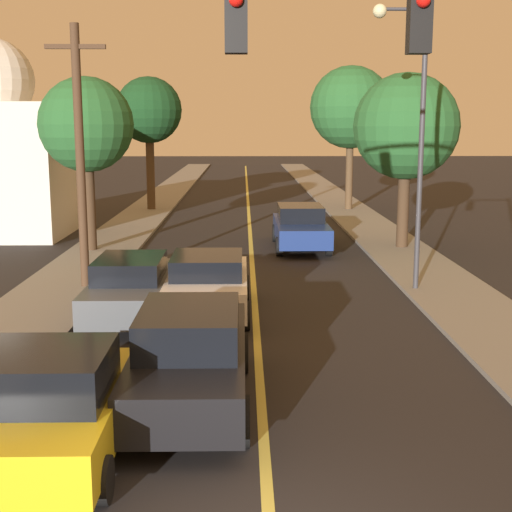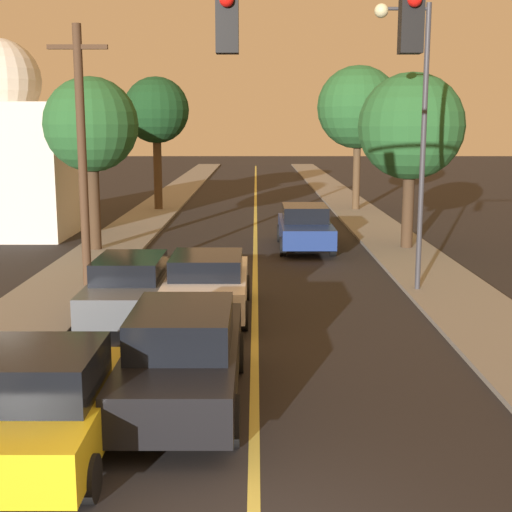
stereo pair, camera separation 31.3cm
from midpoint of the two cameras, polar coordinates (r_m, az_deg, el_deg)
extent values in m
cube|color=black|center=(43.01, -0.86, 4.39)|extent=(8.19, 80.00, 0.01)
cube|color=#D1C14C|center=(43.00, -0.86, 4.39)|extent=(0.16, 76.00, 0.00)
cube|color=gray|center=(43.31, -7.97, 4.40)|extent=(2.50, 80.00, 0.12)
cube|color=gray|center=(43.35, 6.25, 4.45)|extent=(2.50, 80.00, 0.12)
cube|color=black|center=(11.78, -5.99, -8.45)|extent=(1.76, 4.99, 0.71)
cube|color=black|center=(11.39, -6.14, -5.65)|extent=(1.54, 2.24, 0.60)
cylinder|color=black|center=(13.44, -8.98, -7.70)|extent=(0.22, 0.75, 0.75)
cylinder|color=black|center=(13.31, -1.78, -7.75)|extent=(0.22, 0.75, 0.75)
cylinder|color=black|center=(10.58, -11.31, -12.89)|extent=(0.22, 0.75, 0.75)
cylinder|color=black|center=(10.42, -2.00, -13.06)|extent=(0.22, 0.75, 0.75)
cube|color=white|center=(17.27, -4.39, -2.50)|extent=(1.88, 4.49, 0.68)
cube|color=black|center=(16.97, -4.45, -0.71)|extent=(1.65, 2.02, 0.49)
cylinder|color=black|center=(18.77, -6.85, -2.56)|extent=(0.22, 0.67, 0.67)
cylinder|color=black|center=(18.67, -1.39, -2.55)|extent=(0.22, 0.67, 0.67)
cylinder|color=black|center=(16.08, -7.84, -4.78)|extent=(0.22, 0.67, 0.67)
cylinder|color=black|center=(15.97, -1.44, -4.80)|extent=(0.22, 0.67, 0.67)
cube|color=gold|center=(10.39, -17.08, -12.07)|extent=(1.97, 3.87, 0.67)
cube|color=black|center=(10.02, -17.52, -8.98)|extent=(1.73, 1.74, 0.62)
cylinder|color=black|center=(11.84, -19.83, -11.13)|extent=(0.22, 0.60, 0.60)
cylinder|color=black|center=(11.39, -10.68, -11.55)|extent=(0.22, 0.60, 0.60)
cylinder|color=black|center=(9.25, -13.24, -17.06)|extent=(0.22, 0.60, 0.60)
cube|color=#474C51|center=(17.30, -10.39, -2.72)|extent=(1.72, 4.75, 0.66)
cube|color=black|center=(17.00, -10.56, -0.95)|extent=(1.51, 2.14, 0.51)
cylinder|color=black|center=(18.93, -12.09, -2.68)|extent=(0.22, 0.62, 0.62)
cylinder|color=black|center=(18.69, -7.16, -2.70)|extent=(0.22, 0.62, 0.62)
cylinder|color=black|center=(16.14, -14.07, -5.03)|extent=(0.22, 0.62, 0.62)
cylinder|color=black|center=(15.86, -8.28, -5.11)|extent=(0.22, 0.62, 0.62)
cube|color=navy|center=(26.49, 3.25, 2.07)|extent=(1.84, 5.07, 0.68)
cube|color=black|center=(26.61, 3.23, 3.47)|extent=(1.62, 2.28, 0.57)
cylinder|color=black|center=(25.08, 5.49, 0.78)|extent=(0.22, 0.69, 0.69)
cylinder|color=black|center=(24.95, 1.51, 0.77)|extent=(0.22, 0.69, 0.69)
cylinder|color=black|center=(28.17, 4.78, 1.85)|extent=(0.22, 0.69, 0.69)
cylinder|color=black|center=(28.04, 1.23, 1.84)|extent=(0.22, 0.69, 0.69)
cube|color=black|center=(10.76, 12.09, 17.92)|extent=(0.32, 0.28, 0.90)
sphere|color=red|center=(10.62, 12.38, 19.36)|extent=(0.20, 0.20, 0.20)
cube|color=black|center=(10.50, -2.50, 18.32)|extent=(0.32, 0.28, 0.90)
sphere|color=red|center=(10.36, -2.54, 19.81)|extent=(0.20, 0.20, 0.20)
cylinder|color=#333338|center=(19.57, 12.62, 8.23)|extent=(0.14, 0.14, 7.49)
cylinder|color=#333338|center=(19.64, 11.24, 18.81)|extent=(1.21, 0.09, 0.09)
sphere|color=beige|center=(19.52, 9.40, 18.77)|extent=(0.36, 0.36, 0.36)
cylinder|color=#422D1E|center=(20.03, -14.33, 7.57)|extent=(0.24, 0.24, 7.04)
cube|color=#422D1E|center=(20.12, -14.72, 15.90)|extent=(1.60, 0.12, 0.12)
cylinder|color=#3D2B1C|center=(26.15, -13.50, 4.05)|extent=(0.40, 0.40, 3.27)
sphere|color=#235628|center=(26.00, -13.77, 10.19)|extent=(3.32, 3.32, 3.32)
cylinder|color=#4C3823|center=(38.41, -8.67, 6.70)|extent=(0.44, 0.44, 3.99)
sphere|color=#143819|center=(38.34, -8.81, 11.47)|extent=(3.44, 3.44, 3.44)
cylinder|color=#3D2B1C|center=(26.57, 11.36, 3.98)|extent=(0.42, 0.42, 3.04)
sphere|color=#235628|center=(26.41, 11.58, 10.14)|extent=(3.79, 3.79, 3.79)
cylinder|color=#4C3823|center=(38.34, 7.24, 6.61)|extent=(0.38, 0.38, 3.83)
sphere|color=#235628|center=(38.27, 7.35, 11.72)|extent=(4.28, 4.28, 4.28)
camera|label=1|loc=(0.16, -90.56, -0.10)|focal=50.00mm
camera|label=2|loc=(0.16, 89.44, 0.10)|focal=50.00mm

